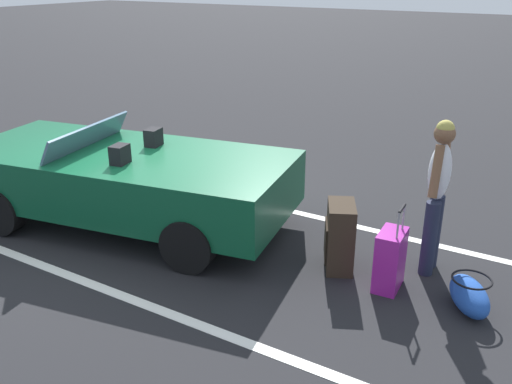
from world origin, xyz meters
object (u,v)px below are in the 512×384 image
at_px(suitcase_large_black, 340,237).
at_px(suitcase_medium_bright, 390,260).
at_px(convertible_car, 112,177).
at_px(duffel_bag, 469,295).
at_px(traveler_person, 437,189).

distance_m(suitcase_large_black, suitcase_medium_bright, 0.61).
xyz_separation_m(convertible_car, duffel_bag, (-4.32, -0.22, -0.43)).
bearing_deg(suitcase_medium_bright, duffel_bag, 176.25).
xyz_separation_m(suitcase_large_black, duffel_bag, (-1.38, 0.12, -0.21)).
xyz_separation_m(convertible_car, suitcase_large_black, (-2.94, -0.34, -0.22)).
height_order(suitcase_large_black, traveler_person, traveler_person).
bearing_deg(duffel_bag, convertible_car, 2.91).
distance_m(suitcase_medium_bright, traveler_person, 0.88).
bearing_deg(traveler_person, suitcase_large_black, 25.89).
distance_m(suitcase_large_black, duffel_bag, 1.40).
xyz_separation_m(suitcase_large_black, traveler_person, (-0.84, -0.46, 0.56)).
bearing_deg(convertible_car, suitcase_medium_bright, 173.59).
height_order(convertible_car, suitcase_large_black, convertible_car).
relative_size(suitcase_medium_bright, duffel_bag, 1.28).
relative_size(suitcase_large_black, suitcase_medium_bright, 0.82).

